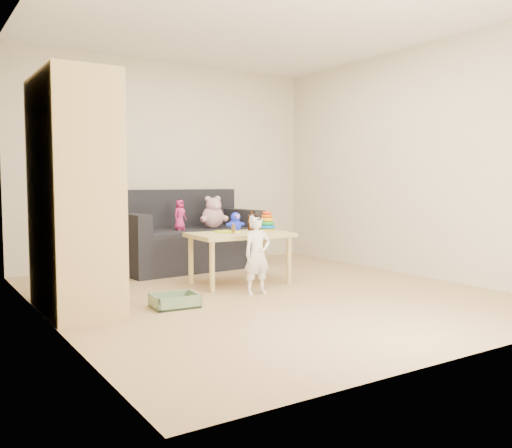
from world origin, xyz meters
TOP-DOWN VIEW (x-y plane):
  - room at (0.00, 0.00)m, footprint 4.50×4.50m
  - wardrobe at (-1.72, 0.25)m, footprint 0.54×1.07m
  - sofa at (0.02, 1.75)m, footprint 1.82×1.02m
  - play_table at (0.04, 0.55)m, footprint 1.05×0.69m
  - storage_bin at (-0.98, -0.07)m, footprint 0.40×0.32m
  - toddler at (-0.09, 0.01)m, footprint 0.29×0.20m
  - pink_bear at (0.34, 1.71)m, footprint 0.30×0.26m
  - doll at (-0.12, 1.67)m, footprint 0.21×0.18m
  - ring_stacker at (0.43, 0.62)m, footprint 0.19×0.19m
  - brown_bottle at (0.29, 0.72)m, footprint 0.07×0.07m
  - blue_plush at (0.08, 0.71)m, footprint 0.19×0.16m
  - wooden_figure at (-0.06, 0.51)m, footprint 0.05×0.05m
  - yellow_book at (-0.04, 0.67)m, footprint 0.24×0.24m

SIDE VIEW (x-z plane):
  - storage_bin at x=-0.98m, z-range 0.00..0.11m
  - sofa at x=0.02m, z-range 0.00..0.49m
  - play_table at x=0.04m, z-range 0.00..0.54m
  - toddler at x=-0.09m, z-range 0.00..0.74m
  - yellow_book at x=-0.04m, z-range 0.54..0.55m
  - wooden_figure at x=-0.06m, z-range 0.54..0.65m
  - ring_stacker at x=0.43m, z-range 0.52..0.73m
  - brown_bottle at x=0.29m, z-range 0.52..0.74m
  - blue_plush at x=0.08m, z-range 0.54..0.75m
  - pink_bear at x=0.34m, z-range 0.49..0.83m
  - doll at x=-0.12m, z-range 0.49..0.85m
  - wardrobe at x=-1.72m, z-range 0.00..1.93m
  - room at x=0.00m, z-range -0.95..3.55m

